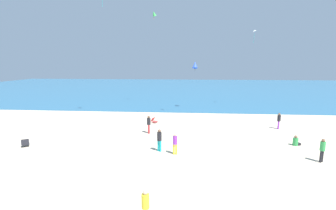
% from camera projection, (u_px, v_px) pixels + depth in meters
% --- Properties ---
extents(ground_plane, '(120.00, 120.00, 0.00)m').
position_uv_depth(ground_plane, '(169.00, 132.00, 21.57)').
color(ground_plane, beige).
extents(ocean_water, '(120.00, 60.00, 0.05)m').
position_uv_depth(ocean_water, '(181.00, 88.00, 59.47)').
color(ocean_water, teal).
rests_on(ocean_water, ground_plane).
extents(beach_chair_far_right, '(0.79, 0.74, 0.55)m').
position_uv_depth(beach_chair_far_right, '(154.00, 120.00, 25.00)').
color(beach_chair_far_right, '#D13D3D').
rests_on(beach_chair_far_right, ground_plane).
extents(beach_chair_mid_beach, '(0.77, 0.80, 0.61)m').
position_uv_depth(beach_chair_mid_beach, '(25.00, 143.00, 17.85)').
color(beach_chair_mid_beach, black).
rests_on(beach_chair_mid_beach, ground_plane).
extents(person_0, '(0.39, 0.39, 1.52)m').
position_uv_depth(person_0, '(146.00, 205.00, 9.07)').
color(person_0, blue).
rests_on(person_0, ground_plane).
extents(person_1, '(0.41, 0.41, 1.61)m').
position_uv_depth(person_1, '(149.00, 123.00, 21.13)').
color(person_1, red).
rests_on(person_1, ground_plane).
extents(person_2, '(0.41, 0.41, 1.54)m').
position_uv_depth(person_2, '(279.00, 120.00, 22.57)').
color(person_2, purple).
rests_on(person_2, ground_plane).
extents(person_3, '(0.44, 0.44, 1.61)m').
position_uv_depth(person_3, '(159.00, 139.00, 16.80)').
color(person_3, '#19ADB2').
rests_on(person_3, ground_plane).
extents(person_4, '(0.32, 0.32, 1.50)m').
position_uv_depth(person_4, '(175.00, 142.00, 16.25)').
color(person_4, yellow).
rests_on(person_4, ground_plane).
extents(person_5, '(0.43, 0.43, 1.55)m').
position_uv_depth(person_5, '(322.00, 149.00, 14.95)').
color(person_5, black).
rests_on(person_5, ground_plane).
extents(person_6, '(0.72, 0.56, 0.80)m').
position_uv_depth(person_6, '(296.00, 142.00, 18.12)').
color(person_6, green).
rests_on(person_6, ground_plane).
extents(kite_green, '(0.90, 0.88, 1.14)m').
position_uv_depth(kite_green, '(154.00, 14.00, 33.41)').
color(kite_green, green).
extents(kite_blue, '(0.81, 1.03, 1.30)m').
position_uv_depth(kite_blue, '(195.00, 65.00, 31.37)').
color(kite_blue, blue).
extents(kite_white, '(0.44, 0.56, 1.69)m').
position_uv_depth(kite_white, '(254.00, 31.00, 31.99)').
color(kite_white, white).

